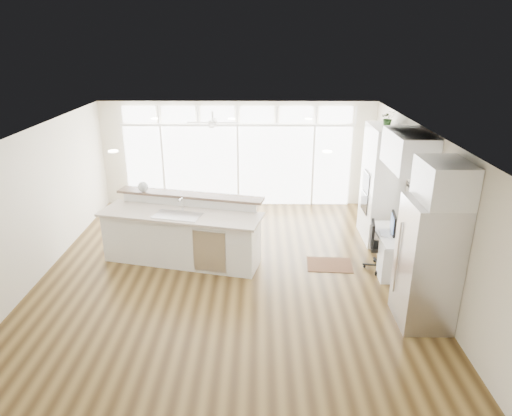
{
  "coord_description": "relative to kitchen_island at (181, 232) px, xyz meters",
  "views": [
    {
      "loc": [
        0.57,
        -7.51,
        4.24
      ],
      "look_at": [
        0.5,
        0.6,
        1.15
      ],
      "focal_mm": 32.0,
      "sensor_mm": 36.0,
      "label": 1
    }
  ],
  "objects": [
    {
      "name": "monitor",
      "position": [
        4.01,
        -0.33,
        0.34
      ],
      "size": [
        0.16,
        0.5,
        0.41
      ],
      "primitive_type": "cube",
      "rotation": [
        0.0,
        0.0,
        -0.16
      ],
      "color": "black",
      "rests_on": "desk_nook"
    },
    {
      "name": "keyboard",
      "position": [
        3.84,
        -0.33,
        0.14
      ],
      "size": [
        0.16,
        0.34,
        0.02
      ],
      "primitive_type": "cube",
      "rotation": [
        0.0,
        0.0,
        -0.1
      ],
      "color": "silver",
      "rests_on": "desk_nook"
    },
    {
      "name": "fridge_cabinet",
      "position": [
        4.13,
        -1.98,
        1.67
      ],
      "size": [
        0.64,
        0.9,
        0.6
      ],
      "primitive_type": "cube",
      "color": "white",
      "rests_on": "wall_right"
    },
    {
      "name": "wall_left",
      "position": [
        -2.54,
        -0.63,
        0.72
      ],
      "size": [
        0.04,
        8.0,
        2.7
      ],
      "primitive_type": "cube",
      "color": "silver",
      "rests_on": "floor"
    },
    {
      "name": "wall_back",
      "position": [
        0.96,
        3.37,
        0.72
      ],
      "size": [
        7.0,
        0.04,
        2.7
      ],
      "primitive_type": "cube",
      "color": "silver",
      "rests_on": "floor"
    },
    {
      "name": "fishbowl",
      "position": [
        -0.83,
        0.61,
        0.73
      ],
      "size": [
        0.23,
        0.23,
        0.21
      ],
      "primitive_type": "sphere",
      "rotation": [
        0.0,
        0.0,
        -0.1
      ],
      "color": "silver",
      "rests_on": "kitchen_island"
    },
    {
      "name": "office_chair",
      "position": [
        3.87,
        -0.3,
        -0.15
      ],
      "size": [
        0.57,
        0.54,
        0.96
      ],
      "primitive_type": "cube",
      "rotation": [
        0.0,
        0.0,
        -0.17
      ],
      "color": "black",
      "rests_on": "floor"
    },
    {
      "name": "wall_front",
      "position": [
        0.96,
        -4.63,
        0.72
      ],
      "size": [
        7.0,
        0.04,
        2.7
      ],
      "primitive_type": "cube",
      "color": "silver",
      "rests_on": "floor"
    },
    {
      "name": "ceiling",
      "position": [
        0.96,
        -0.63,
        2.07
      ],
      "size": [
        7.0,
        8.0,
        0.02
      ],
      "primitive_type": "cube",
      "color": "white",
      "rests_on": "wall_back"
    },
    {
      "name": "transom_row",
      "position": [
        0.96,
        3.31,
        1.75
      ],
      "size": [
        5.9,
        0.06,
        0.4
      ],
      "primitive_type": "cube",
      "color": "white",
      "rests_on": "wall_back"
    },
    {
      "name": "recessed_lights",
      "position": [
        0.96,
        -0.43,
        2.05
      ],
      "size": [
        3.4,
        3.0,
        0.02
      ],
      "primitive_type": "cube",
      "color": "beige",
      "rests_on": "ceiling"
    },
    {
      "name": "glass_wall",
      "position": [
        0.96,
        3.31,
        0.42
      ],
      "size": [
        5.8,
        0.06,
        2.08
      ],
      "primitive_type": "cube",
      "color": "white",
      "rests_on": "wall_back"
    },
    {
      "name": "floor",
      "position": [
        0.96,
        -0.63,
        -0.64
      ],
      "size": [
        7.0,
        8.0,
        0.02
      ],
      "primitive_type": "cube",
      "color": "#422E14",
      "rests_on": "ground"
    },
    {
      "name": "rug",
      "position": [
        2.91,
        -0.14,
        -0.62
      ],
      "size": [
        0.91,
        0.69,
        0.01
      ],
      "primitive_type": "cube",
      "rotation": [
        0.0,
        0.0,
        -0.06
      ],
      "color": "#361D11",
      "rests_on": "floor"
    },
    {
      "name": "potted_plant",
      "position": [
        4.13,
        1.17,
        2.0
      ],
      "size": [
        0.3,
        0.33,
        0.25
      ],
      "primitive_type": "imported",
      "rotation": [
        0.0,
        0.0,
        -0.06
      ],
      "color": "#2E5825",
      "rests_on": "oven_cabinet"
    },
    {
      "name": "ceiling_fan",
      "position": [
        0.46,
        2.17,
        1.85
      ],
      "size": [
        1.16,
        1.16,
        0.32
      ],
      "primitive_type": "cube",
      "color": "white",
      "rests_on": "ceiling"
    },
    {
      "name": "framed_photos",
      "position": [
        4.42,
        0.29,
        0.77
      ],
      "size": [
        0.06,
        0.22,
        0.8
      ],
      "primitive_type": "cube",
      "color": "black",
      "rests_on": "wall_right"
    },
    {
      "name": "desk_nook",
      "position": [
        4.09,
        -0.33,
        -0.25
      ],
      "size": [
        0.72,
        1.3,
        0.76
      ],
      "primitive_type": "cube",
      "color": "white",
      "rests_on": "floor"
    },
    {
      "name": "oven_cabinet",
      "position": [
        4.13,
        1.17,
        0.62
      ],
      "size": [
        0.64,
        1.2,
        2.5
      ],
      "primitive_type": "cube",
      "color": "white",
      "rests_on": "floor"
    },
    {
      "name": "wall_right",
      "position": [
        4.46,
        -0.63,
        0.72
      ],
      "size": [
        0.04,
        8.0,
        2.7
      ],
      "primitive_type": "cube",
      "color": "silver",
      "rests_on": "floor"
    },
    {
      "name": "refrigerator",
      "position": [
        4.07,
        -1.98,
        0.37
      ],
      "size": [
        0.76,
        0.9,
        2.0
      ],
      "primitive_type": "cube",
      "color": "silver",
      "rests_on": "floor"
    },
    {
      "name": "kitchen_island",
      "position": [
        0.0,
        0.0,
        0.0
      ],
      "size": [
        3.35,
        1.89,
        1.25
      ],
      "primitive_type": "cube",
      "rotation": [
        0.0,
        0.0,
        -0.23
      ],
      "color": "white",
      "rests_on": "floor"
    },
    {
      "name": "upper_cabinets",
      "position": [
        4.13,
        -0.33,
        1.72
      ],
      "size": [
        0.64,
        1.3,
        0.64
      ],
      "primitive_type": "cube",
      "color": "white",
      "rests_on": "wall_right"
    },
    {
      "name": "desk_window",
      "position": [
        4.42,
        -0.33,
        0.92
      ],
      "size": [
        0.04,
        0.85,
        0.85
      ],
      "primitive_type": "cube",
      "color": "white",
      "rests_on": "wall_right"
    }
  ]
}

